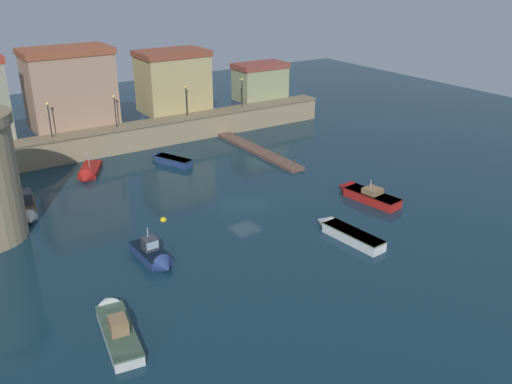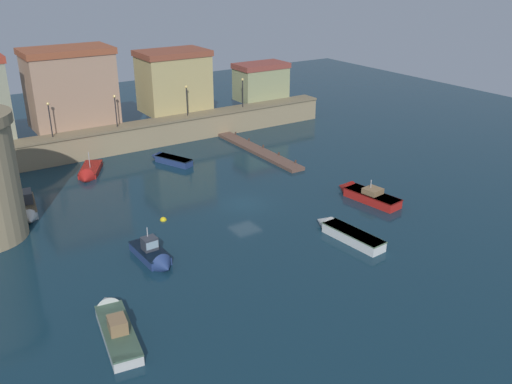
{
  "view_description": "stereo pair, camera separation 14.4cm",
  "coord_description": "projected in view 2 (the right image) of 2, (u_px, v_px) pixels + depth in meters",
  "views": [
    {
      "loc": [
        -24.36,
        -39.04,
        20.55
      ],
      "look_at": [
        0.0,
        -1.89,
        1.89
      ],
      "focal_mm": 38.77,
      "sensor_mm": 36.0,
      "label": 1
    },
    {
      "loc": [
        -24.24,
        -39.12,
        20.55
      ],
      "look_at": [
        0.0,
        -1.89,
        1.89
      ],
      "focal_mm": 38.77,
      "sensor_mm": 36.0,
      "label": 2
    }
  ],
  "objects": [
    {
      "name": "ground_plane",
      "position": [
        245.0,
        204.0,
        50.37
      ],
      "size": [
        118.12,
        118.12,
        0.0
      ],
      "primitive_type": "plane",
      "color": "#112D3D"
    },
    {
      "name": "quay_wall",
      "position": [
        152.0,
        133.0,
        65.92
      ],
      "size": [
        47.99,
        2.67,
        2.97
      ],
      "color": "#9E8966",
      "rests_on": "ground"
    },
    {
      "name": "old_town_backdrop",
      "position": [
        101.0,
        88.0,
        64.57
      ],
      "size": [
        45.05,
        6.1,
        8.9
      ],
      "color": "#989A7E",
      "rests_on": "ground"
    },
    {
      "name": "pier_dock",
      "position": [
        258.0,
        150.0,
        64.1
      ],
      "size": [
        1.71,
        15.66,
        0.7
      ],
      "color": "brown",
      "rests_on": "ground"
    },
    {
      "name": "quay_lamp_0",
      "position": [
        49.0,
        114.0,
        58.66
      ],
      "size": [
        0.32,
        0.32,
        3.79
      ],
      "color": "black",
      "rests_on": "quay_wall"
    },
    {
      "name": "quay_lamp_1",
      "position": [
        115.0,
        106.0,
        62.33
      ],
      "size": [
        0.32,
        0.32,
        3.67
      ],
      "color": "black",
      "rests_on": "quay_wall"
    },
    {
      "name": "quay_lamp_2",
      "position": [
        187.0,
        96.0,
        66.82
      ],
      "size": [
        0.32,
        0.32,
        3.72
      ],
      "color": "black",
      "rests_on": "quay_wall"
    },
    {
      "name": "quay_lamp_3",
      "position": [
        243.0,
        88.0,
        70.83
      ],
      "size": [
        0.32,
        0.32,
        3.73
      ],
      "color": "black",
      "rests_on": "quay_wall"
    },
    {
      "name": "moored_boat_0",
      "position": [
        364.0,
        194.0,
        51.33
      ],
      "size": [
        2.65,
        6.94,
        2.52
      ],
      "rotation": [
        0.0,
        0.0,
        1.71
      ],
      "color": "red",
      "rests_on": "ground"
    },
    {
      "name": "moored_boat_1",
      "position": [
        89.0,
        173.0,
        56.93
      ],
      "size": [
        4.22,
        5.98,
        2.81
      ],
      "rotation": [
        0.0,
        0.0,
        -2.04
      ],
      "color": "red",
      "rests_on": "ground"
    },
    {
      "name": "moored_boat_2",
      "position": [
        28.0,
        207.0,
        48.37
      ],
      "size": [
        2.18,
        6.08,
        2.07
      ],
      "rotation": [
        0.0,
        0.0,
        -1.71
      ],
      "color": "silver",
      "rests_on": "ground"
    },
    {
      "name": "moored_boat_3",
      "position": [
        154.0,
        256.0,
        40.64
      ],
      "size": [
        1.83,
        5.11,
        2.83
      ],
      "rotation": [
        0.0,
        0.0,
        -1.53
      ],
      "color": "navy",
      "rests_on": "ground"
    },
    {
      "name": "moored_boat_4",
      "position": [
        168.0,
        159.0,
        60.63
      ],
      "size": [
        3.37,
        5.64,
        1.23
      ],
      "rotation": [
        0.0,
        0.0,
        1.98
      ],
      "color": "navy",
      "rests_on": "ground"
    },
    {
      "name": "moored_boat_5",
      "position": [
        115.0,
        324.0,
        33.07
      ],
      "size": [
        2.66,
        7.32,
        1.99
      ],
      "rotation": [
        0.0,
        0.0,
        1.42
      ],
      "color": "silver",
      "rests_on": "ground"
    },
    {
      "name": "moored_boat_6",
      "position": [
        345.0,
        232.0,
        44.22
      ],
      "size": [
        2.07,
        6.96,
        1.43
      ],
      "rotation": [
        0.0,
        0.0,
        1.66
      ],
      "color": "white",
      "rests_on": "ground"
    },
    {
      "name": "mooring_buoy_0",
      "position": [
        163.0,
        220.0,
        47.31
      ],
      "size": [
        0.57,
        0.57,
        0.57
      ],
      "primitive_type": "sphere",
      "color": "yellow",
      "rests_on": "ground"
    }
  ]
}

